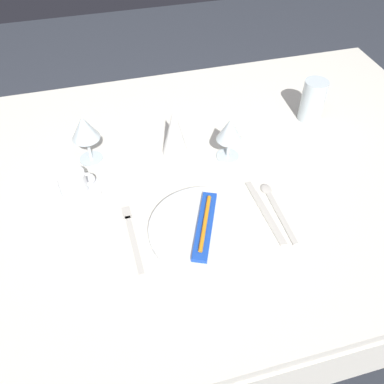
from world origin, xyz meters
name	(u,v)px	position (x,y,z in m)	size (l,w,h in m)	color
ground_plane	(180,307)	(0.00, 0.00, 0.00)	(6.00, 6.00, 0.00)	#383D47
dining_table	(176,198)	(0.00, 0.00, 0.66)	(1.80, 1.11, 0.74)	silver
dinner_plate	(205,229)	(0.03, -0.20, 0.75)	(0.28, 0.28, 0.02)	white
toothbrush_package	(205,225)	(0.03, -0.20, 0.77)	(0.12, 0.21, 0.02)	blue
fork_outer	(132,235)	(-0.15, -0.17, 0.74)	(0.02, 0.21, 0.00)	beige
dinner_knife	(265,213)	(0.19, -0.19, 0.74)	(0.03, 0.22, 0.00)	beige
spoon_soup	(275,205)	(0.23, -0.17, 0.74)	(0.03, 0.21, 0.01)	beige
saucer_left	(75,192)	(-0.27, 0.01, 0.74)	(0.14, 0.14, 0.01)	white
coffee_cup_left	(73,182)	(-0.27, 0.01, 0.78)	(0.09, 0.07, 0.06)	white
wine_glass_centre	(85,130)	(-0.22, 0.14, 0.85)	(0.08, 0.08, 0.15)	silver
wine_glass_left	(230,132)	(0.17, 0.05, 0.83)	(0.07, 0.07, 0.13)	silver
drink_tumbler	(312,103)	(0.48, 0.16, 0.80)	(0.07, 0.07, 0.13)	silver
napkin_folded	(174,131)	(0.03, 0.11, 0.82)	(0.08, 0.08, 0.15)	white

